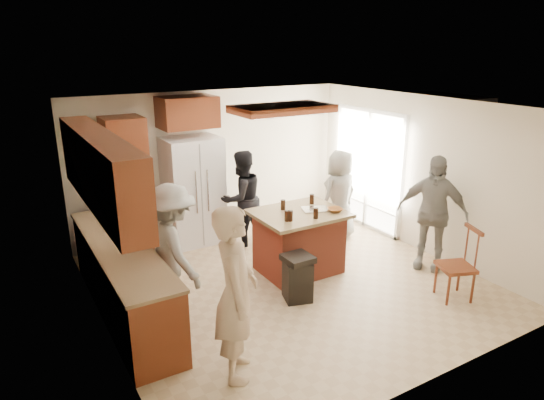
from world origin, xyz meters
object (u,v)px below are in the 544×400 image
person_behind_right (340,195)px  person_counter (173,250)px  person_behind_left (242,198)px  kitchen_island (299,241)px  spindle_chair (457,267)px  person_side_right (432,213)px  trash_bin (298,277)px  person_front_left (236,294)px  refrigerator (193,191)px

person_behind_right → person_counter: bearing=5.0°
person_behind_left → person_counter: bearing=31.0°
person_behind_right → kitchen_island: person_behind_right is taller
person_behind_right → spindle_chair: person_behind_right is taller
person_behind_left → person_side_right: size_ratio=0.92×
person_behind_left → spindle_chair: bearing=106.9°
trash_bin → person_front_left: bearing=-145.3°
refrigerator → kitchen_island: 2.10m
person_behind_right → trash_bin: 2.35m
person_front_left → kitchen_island: size_ratio=1.43×
person_front_left → person_behind_right: bearing=-27.0°
person_behind_left → spindle_chair: 3.49m
person_side_right → person_behind_left: bearing=-170.6°
person_side_right → kitchen_island: (-1.76, 0.89, -0.40)m
person_behind_left → person_counter: (-1.72, -1.51, 0.04)m
kitchen_island → trash_bin: 0.87m
person_front_left → person_counter: 1.49m
person_behind_right → person_counter: size_ratio=0.93×
person_behind_right → person_counter: 3.40m
person_side_right → trash_bin: 2.32m
person_behind_right → kitchen_island: 1.53m
person_behind_right → refrigerator: refrigerator is taller
person_side_right → spindle_chair: size_ratio=1.75×
person_side_right → refrigerator: size_ratio=0.97×
refrigerator → trash_bin: 2.66m
person_counter → spindle_chair: size_ratio=1.69×
kitchen_island → spindle_chair: size_ratio=1.29×
person_behind_right → refrigerator: (-2.20, 1.14, 0.12)m
spindle_chair → refrigerator: bearing=121.7°
trash_bin → spindle_chair: (1.83, -1.04, 0.13)m
person_behind_left → person_behind_right: 1.68m
person_side_right → trash_bin: size_ratio=2.76×
person_behind_right → person_side_right: size_ratio=0.89×
person_behind_right → trash_bin: size_ratio=2.47×
person_behind_left → person_behind_right: person_behind_left is taller
person_counter → refrigerator: 2.30m
person_behind_left → refrigerator: refrigerator is taller
person_side_right → person_counter: size_ratio=1.04×
person_side_right → person_front_left: bearing=-110.7°
person_behind_right → trash_bin: person_behind_right is taller
kitchen_island → trash_bin: (-0.49, -0.71, -0.16)m
refrigerator → trash_bin: refrigerator is taller
person_behind_right → trash_bin: (-1.80, -1.43, -0.46)m
person_behind_left → refrigerator: 0.83m
person_behind_right → person_side_right: 1.68m
trash_bin → person_counter: bearing=160.1°
person_behind_left → trash_bin: person_behind_left is taller
refrigerator → person_behind_right: bearing=-27.3°
person_behind_right → spindle_chair: 2.49m
person_behind_right → person_counter: (-3.28, -0.90, 0.06)m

